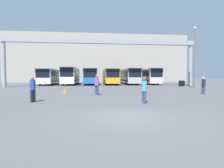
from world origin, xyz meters
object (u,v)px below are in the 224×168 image
at_px(bus_slot_0, 50,76).
at_px(bus_slot_1, 71,75).
at_px(bus_slot_2, 91,76).
at_px(bus_slot_5, 147,75).
at_px(lamp_post, 195,55).
at_px(pedestrian_far_center, 203,85).
at_px(bus_slot_4, 129,75).
at_px(traffic_cone, 65,91).
at_px(pedestrian_near_right, 33,89).
at_px(pedestrian_near_center, 97,84).
at_px(pedestrian_mid_right, 144,90).
at_px(bus_slot_3, 110,76).
at_px(tire_stack, 182,83).

height_order(bus_slot_0, bus_slot_1, bus_slot_1).
distance_m(bus_slot_2, bus_slot_5, 12.12).
relative_size(bus_slot_1, lamp_post, 1.34).
xyz_separation_m(bus_slot_5, pedestrian_far_center, (-1.16, -21.50, -1.00)).
xyz_separation_m(bus_slot_4, pedestrian_far_center, (2.88, -21.05, -0.98)).
bearing_deg(lamp_post, bus_slot_0, 152.93).
bearing_deg(traffic_cone, pedestrian_near_right, -102.62).
relative_size(pedestrian_far_center, pedestrian_near_right, 0.96).
distance_m(bus_slot_0, pedestrian_near_center, 22.40).
distance_m(pedestrian_near_center, traffic_cone, 3.46).
relative_size(bus_slot_1, bus_slot_4, 1.07).
bearing_deg(traffic_cone, pedestrian_far_center, -7.84).
xyz_separation_m(bus_slot_2, bus_slot_5, (12.11, 0.56, 0.06)).
relative_size(bus_slot_4, bus_slot_5, 0.93).
xyz_separation_m(pedestrian_near_right, lamp_post, (18.65, 12.44, 3.91)).
relative_size(bus_slot_1, pedestrian_mid_right, 7.24).
bearing_deg(bus_slot_3, bus_slot_2, -175.01).
height_order(bus_slot_3, lamp_post, lamp_post).
height_order(bus_slot_2, bus_slot_3, bus_slot_2).
bearing_deg(pedestrian_mid_right, pedestrian_near_right, -103.96).
xyz_separation_m(bus_slot_0, pedestrian_near_right, (4.75, -24.39, -0.86)).
distance_m(bus_slot_4, pedestrian_mid_right, 26.26).
relative_size(bus_slot_0, bus_slot_2, 0.97).
height_order(traffic_cone, tire_stack, tire_stack).
bearing_deg(bus_slot_1, bus_slot_5, 0.26).
height_order(bus_slot_1, pedestrian_near_right, bus_slot_1).
bearing_deg(tire_stack, bus_slot_2, 152.16).
bearing_deg(pedestrian_near_center, lamp_post, 67.13).
bearing_deg(traffic_cone, tire_stack, 31.90).
relative_size(bus_slot_0, pedestrian_near_right, 6.32).
relative_size(pedestrian_near_center, tire_stack, 1.76).
bearing_deg(bus_slot_5, bus_slot_3, -178.51).
bearing_deg(bus_slot_2, pedestrian_near_center, -87.46).
bearing_deg(pedestrian_far_center, bus_slot_1, -171.26).
bearing_deg(traffic_cone, bus_slot_0, 107.41).
xyz_separation_m(pedestrian_near_center, traffic_cone, (-3.03, 1.51, -0.69)).
distance_m(bus_slot_2, pedestrian_near_right, 24.77).
height_order(pedestrian_near_right, tire_stack, pedestrian_near_right).
distance_m(bus_slot_1, pedestrian_near_center, 21.72).
bearing_deg(bus_slot_4, pedestrian_far_center, -82.21).
distance_m(bus_slot_0, lamp_post, 26.45).
xyz_separation_m(bus_slot_2, bus_slot_4, (8.07, 0.12, 0.05)).
xyz_separation_m(bus_slot_0, pedestrian_near_center, (8.99, -20.50, -0.78)).
relative_size(pedestrian_far_center, traffic_cone, 2.89).
height_order(bus_slot_3, pedestrian_mid_right, bus_slot_3).
distance_m(bus_slot_2, traffic_cone, 19.31).
xyz_separation_m(bus_slot_2, traffic_cone, (-2.12, -19.14, -1.52)).
height_order(bus_slot_2, traffic_cone, bus_slot_2).
bearing_deg(pedestrian_near_right, bus_slot_3, 25.64).
height_order(bus_slot_5, pedestrian_mid_right, bus_slot_5).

